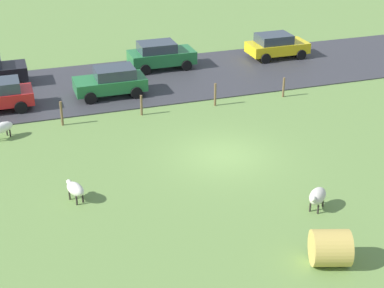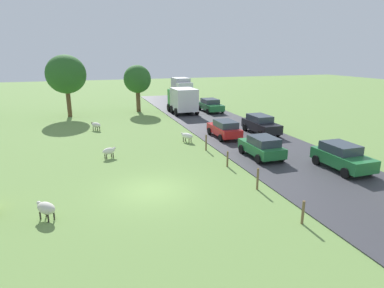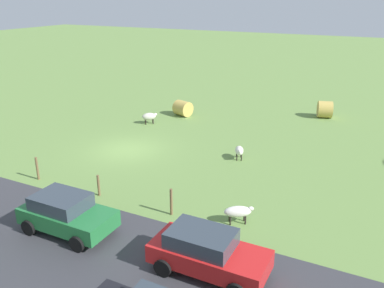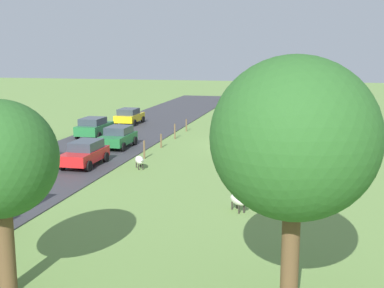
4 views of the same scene
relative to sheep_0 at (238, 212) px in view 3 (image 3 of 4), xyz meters
name	(u,v)px [view 3 (image 3 of 4)]	position (x,y,z in m)	size (l,w,h in m)	color
ground_plane	(128,150)	(-4.92, -9.06, -0.53)	(160.00, 160.00, 0.00)	#6B8E47
sheep_0	(238,212)	(0.00, 0.00, 0.00)	(1.01, 1.24, 0.78)	white
sheep_1	(149,117)	(-10.03, -10.69, 0.02)	(1.08, 1.11, 0.83)	beige
sheep_2	(239,151)	(-6.60, -2.39, -0.02)	(1.08, 0.80, 0.75)	silver
hay_bale_0	(325,109)	(-17.46, 0.60, 0.11)	(1.29, 1.29, 1.06)	tan
hay_bale_1	(183,108)	(-13.00, -9.46, 0.06)	(1.18, 1.18, 1.20)	tan
fence_post_1	(37,168)	(0.64, -10.73, 0.08)	(0.12, 0.12, 1.23)	brown
fence_post_2	(99,185)	(0.64, -6.78, -0.01)	(0.12, 0.12, 1.06)	brown
fence_post_3	(171,202)	(0.64, -2.83, 0.08)	(0.12, 0.12, 1.23)	brown
car_1	(66,213)	(3.71, -5.89, 0.33)	(2.03, 3.80, 1.55)	#237238
car_2	(207,252)	(3.52, 0.18, 0.33)	(1.95, 4.02, 1.54)	red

